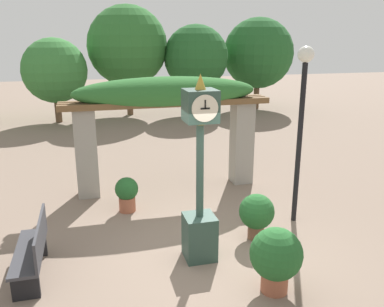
{
  "coord_description": "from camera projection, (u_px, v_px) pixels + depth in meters",
  "views": [
    {
      "loc": [
        -1.77,
        -5.92,
        3.59
      ],
      "look_at": [
        -0.13,
        0.45,
        1.68
      ],
      "focal_mm": 38.0,
      "sensor_mm": 36.0,
      "label": 1
    }
  ],
  "objects": [
    {
      "name": "tree_line",
      "position": [
        149.0,
        56.0,
        18.41
      ],
      "size": [
        16.47,
        4.13,
        4.95
      ],
      "color": "brown",
      "rests_on": "ground"
    },
    {
      "name": "potted_plant_near_left",
      "position": [
        276.0,
        257.0,
        5.79
      ],
      "size": [
        0.76,
        0.76,
        0.98
      ],
      "color": "#9E563D",
      "rests_on": "ground"
    },
    {
      "name": "lamp_post",
      "position": [
        302.0,
        105.0,
        7.57
      ],
      "size": [
        0.3,
        0.3,
        3.42
      ],
      "color": "black",
      "rests_on": "ground"
    },
    {
      "name": "potted_plant_far_left",
      "position": [
        127.0,
        193.0,
        8.54
      ],
      "size": [
        0.49,
        0.49,
        0.74
      ],
      "color": "#9E563D",
      "rests_on": "ground"
    },
    {
      "name": "ground_plane",
      "position": [
        206.0,
        254.0,
        6.93
      ],
      "size": [
        60.0,
        60.0,
        0.0
      ],
      "primitive_type": "plane",
      "color": "#7F6B5B"
    },
    {
      "name": "park_bench",
      "position": [
        33.0,
        250.0,
        6.21
      ],
      "size": [
        0.42,
        1.49,
        0.89
      ],
      "rotation": [
        0.0,
        0.0,
        -1.57
      ],
      "color": "#38383D",
      "rests_on": "ground"
    },
    {
      "name": "pedestal_clock",
      "position": [
        200.0,
        185.0,
        6.49
      ],
      "size": [
        0.5,
        0.54,
        3.05
      ],
      "color": "#2D473D",
      "rests_on": "ground"
    },
    {
      "name": "potted_plant_near_right",
      "position": [
        257.0,
        213.0,
        7.35
      ],
      "size": [
        0.64,
        0.64,
        0.85
      ],
      "color": "brown",
      "rests_on": "ground"
    },
    {
      "name": "pergola",
      "position": [
        167.0,
        105.0,
        9.38
      ],
      "size": [
        4.84,
        1.08,
        2.7
      ],
      "color": "gray",
      "rests_on": "ground"
    }
  ]
}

